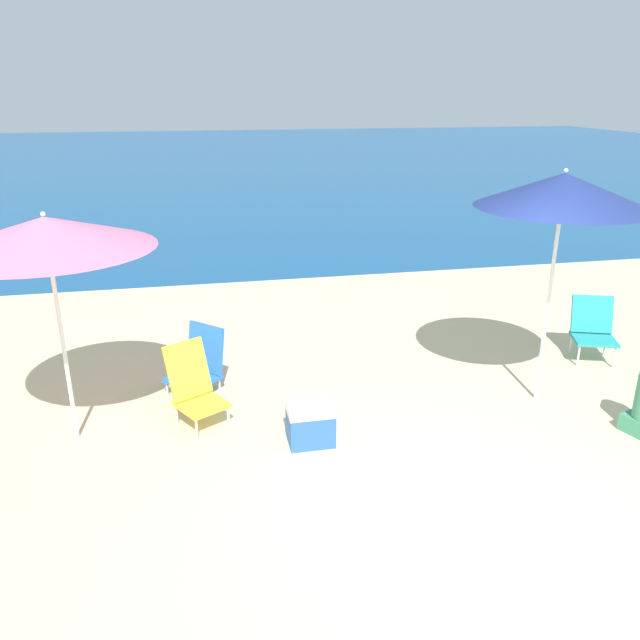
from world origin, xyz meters
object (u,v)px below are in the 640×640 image
Objects in this scene: beach_umbrella_navy at (563,191)px; beach_chair_blue at (200,362)px; cooler_box at (310,423)px; beach_chair_teal at (593,327)px; beach_umbrella_pink at (46,233)px; beach_chair_yellow at (194,386)px.

beach_chair_blue is at bearing 164.93° from beach_umbrella_navy.
beach_chair_teal is at bearing 18.43° from cooler_box.
beach_umbrella_pink is 2.87× the size of beach_chair_teal.
beach_umbrella_navy is 3.11m from cooler_box.
cooler_box is at bearing -171.63° from beach_umbrella_navy.
beach_umbrella_navy is at bearing 8.37° from cooler_box.
cooler_box is at bearing -142.41° from beach_chair_teal.
beach_umbrella_navy is at bearing -1.89° from beach_umbrella_pink.
beach_chair_yellow reaches higher than beach_chair_teal.
beach_chair_teal is at bearing 35.78° from beach_umbrella_navy.
beach_chair_teal is (4.58, 0.60, 0.00)m from beach_chair_yellow.
beach_umbrella_navy is 3.91m from beach_chair_blue.
beach_chair_blue is at bearing 54.21° from beach_chair_yellow.
beach_chair_blue is at bearing 33.63° from beach_umbrella_pink.
beach_umbrella_pink is 3.00× the size of beach_chair_blue.
beach_chair_yellow is 1.86× the size of cooler_box.
beach_chair_yellow is at bearing 149.33° from cooler_box.
beach_umbrella_navy reaches higher than beach_chair_blue.
beach_umbrella_pink is 1.86m from beach_chair_yellow.
beach_umbrella_navy is at bearing 29.63° from beach_chair_blue.
beach_chair_yellow is at bearing 176.07° from beach_umbrella_navy.
beach_umbrella_pink is at bearing 154.24° from beach_chair_yellow.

